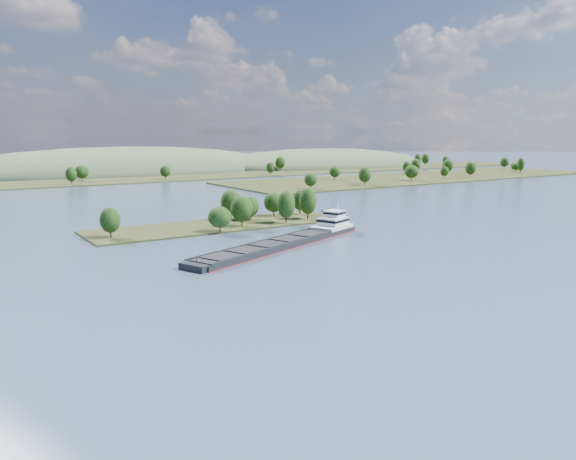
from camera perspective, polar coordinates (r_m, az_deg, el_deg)
ground at (r=163.63m, az=2.45°, el=-2.52°), size 1800.00×1800.00×0.00m
tree_island at (r=216.11m, az=-5.09°, el=1.58°), size 100.00×32.87×14.04m
right_bank at (r=449.15m, az=13.39°, el=5.31°), size 320.00×90.00×14.75m
back_shoreline at (r=423.34m, az=-19.25°, el=4.72°), size 900.00×60.00×15.08m
hill_east at (r=596.79m, az=3.40°, el=6.56°), size 260.00×140.00×36.00m
hill_west at (r=533.71m, az=-16.30°, el=5.78°), size 320.00×160.00×44.00m
cargo_barge at (r=179.00m, az=0.33°, el=-0.99°), size 76.18×37.28×10.59m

